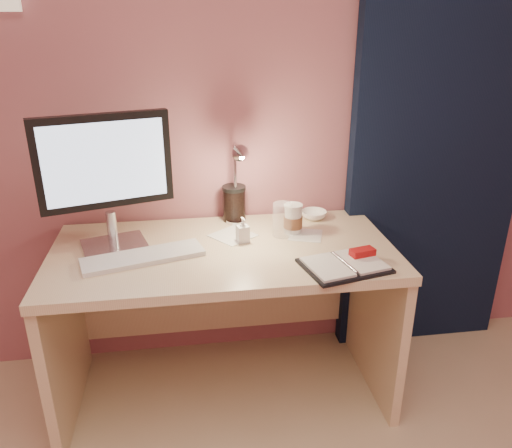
{
  "coord_description": "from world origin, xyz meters",
  "views": [
    {
      "loc": [
        -0.13,
        -0.47,
        1.61
      ],
      "look_at": [
        0.13,
        1.33,
        0.85
      ],
      "focal_mm": 35.0,
      "sensor_mm": 36.0,
      "label": 1
    }
  ],
  "objects": [
    {
      "name": "bowl",
      "position": [
        0.45,
        1.64,
        0.75
      ],
      "size": [
        0.13,
        0.13,
        0.04
      ],
      "primitive_type": "imported",
      "rotation": [
        0.0,
        0.0,
        -0.13
      ],
      "color": "white",
      "rests_on": "desk"
    },
    {
      "name": "dark_jar",
      "position": [
        0.08,
        1.68,
        0.8
      ],
      "size": [
        0.1,
        0.1,
        0.15
      ],
      "primitive_type": "cylinder",
      "color": "black",
      "rests_on": "desk"
    },
    {
      "name": "desk_lamp",
      "position": [
        0.08,
        1.55,
        0.98
      ],
      "size": [
        0.1,
        0.24,
        0.4
      ],
      "rotation": [
        0.0,
        0.0,
        0.07
      ],
      "color": "silver",
      "rests_on": "desk"
    },
    {
      "name": "desk",
      "position": [
        0.0,
        1.45,
        0.5
      ],
      "size": [
        1.4,
        0.7,
        0.73
      ],
      "color": "beige",
      "rests_on": "ground"
    },
    {
      "name": "paper_b",
      "position": [
        0.36,
        1.46,
        0.73
      ],
      "size": [
        0.18,
        0.18,
        0.0
      ],
      "primitive_type": "cube",
      "rotation": [
        0.0,
        0.0,
        -0.33
      ],
      "color": "silver",
      "rests_on": "desk"
    },
    {
      "name": "monitor",
      "position": [
        -0.44,
        1.46,
        1.06
      ],
      "size": [
        0.5,
        0.24,
        0.55
      ],
      "rotation": [
        0.0,
        0.0,
        0.28
      ],
      "color": "silver",
      "rests_on": "desk"
    },
    {
      "name": "lotion_bottle",
      "position": [
        0.09,
        1.43,
        0.78
      ],
      "size": [
        0.06,
        0.06,
        0.11
      ],
      "primitive_type": "imported",
      "rotation": [
        0.0,
        0.0,
        0.21
      ],
      "color": "silver",
      "rests_on": "desk"
    },
    {
      "name": "coffee_cup",
      "position": [
        0.32,
        1.5,
        0.79
      ],
      "size": [
        0.08,
        0.08,
        0.13
      ],
      "color": "silver",
      "rests_on": "desk"
    },
    {
      "name": "paper_a",
      "position": [
        0.05,
        1.5,
        0.73
      ],
      "size": [
        0.23,
        0.23,
        0.0
      ],
      "primitive_type": "cube",
      "rotation": [
        0.0,
        0.0,
        0.66
      ],
      "color": "silver",
      "rests_on": "desk"
    },
    {
      "name": "room",
      "position": [
        0.95,
        1.69,
        1.14
      ],
      "size": [
        3.5,
        3.5,
        3.5
      ],
      "color": "#C6B28E",
      "rests_on": "ground"
    },
    {
      "name": "clear_cup",
      "position": [
        0.26,
        1.47,
        0.8
      ],
      "size": [
        0.08,
        0.08,
        0.15
      ],
      "primitive_type": "cylinder",
      "color": "white",
      "rests_on": "desk"
    },
    {
      "name": "planner",
      "position": [
        0.45,
        1.15,
        0.74
      ],
      "size": [
        0.35,
        0.29,
        0.05
      ],
      "rotation": [
        0.0,
        0.0,
        0.23
      ],
      "color": "black",
      "rests_on": "desk"
    },
    {
      "name": "keyboard",
      "position": [
        -0.32,
        1.33,
        0.74
      ],
      "size": [
        0.49,
        0.26,
        0.02
      ],
      "primitive_type": "cube",
      "rotation": [
        0.0,
        0.0,
        0.27
      ],
      "color": "white",
      "rests_on": "desk"
    }
  ]
}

